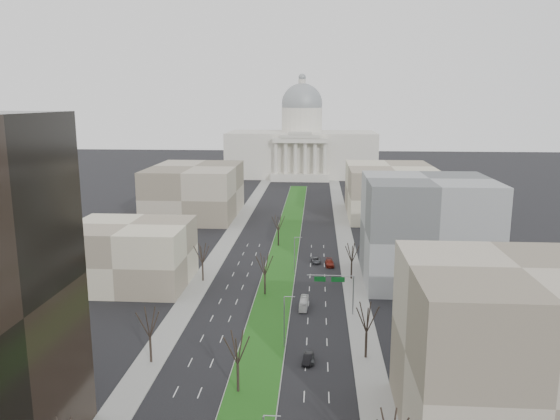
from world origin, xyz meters
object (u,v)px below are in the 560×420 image
at_px(car_red, 330,263).
at_px(box_van, 304,303).
at_px(car_black, 308,359).
at_px(car_grey_far, 316,260).
at_px(car_grey_near, 309,357).

relative_size(car_red, box_van, 0.76).
relative_size(car_black, car_red, 0.78).
bearing_deg(car_grey_far, car_red, -43.39).
xyz_separation_m(car_red, box_van, (-5.76, -28.74, 0.19)).
relative_size(car_grey_near, car_red, 0.82).
relative_size(car_grey_near, car_grey_far, 0.92).
height_order(car_black, car_grey_far, car_black).
height_order(car_red, car_grey_far, car_red).
bearing_deg(car_grey_near, box_van, 90.87).
bearing_deg(car_grey_far, box_van, -100.90).
relative_size(car_black, car_grey_far, 0.88).
bearing_deg(car_black, car_grey_near, 80.13).
bearing_deg(car_grey_near, car_black, -110.69).
distance_m(car_black, car_red, 52.39).
distance_m(car_grey_near, box_van, 23.03).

